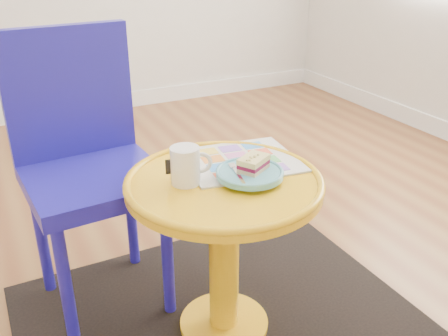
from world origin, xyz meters
name	(u,v)px	position (x,y,z in m)	size (l,w,h in m)	color
floor	(189,246)	(0.00, 0.00, 0.00)	(4.00, 4.00, 0.00)	brown
rug	(224,325)	(-0.08, -0.50, 0.00)	(1.30, 1.10, 0.01)	black
side_table	(224,226)	(-0.08, -0.50, 0.40)	(0.58, 0.58, 0.56)	#EAAA13
chair	(86,155)	(-0.40, -0.11, 0.55)	(0.45, 0.45, 0.95)	#1D1798
newspaper	(240,160)	(0.02, -0.40, 0.56)	(0.35, 0.30, 0.01)	silver
mug	(186,164)	(-0.19, -0.46, 0.61)	(0.12, 0.09, 0.11)	white
plate	(250,174)	(-0.02, -0.53, 0.58)	(0.20, 0.20, 0.02)	#57A7B9
cake_slice	(254,163)	(0.00, -0.52, 0.60)	(0.11, 0.10, 0.04)	#D3BC8C
fork	(237,173)	(-0.06, -0.52, 0.59)	(0.05, 0.14, 0.00)	silver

